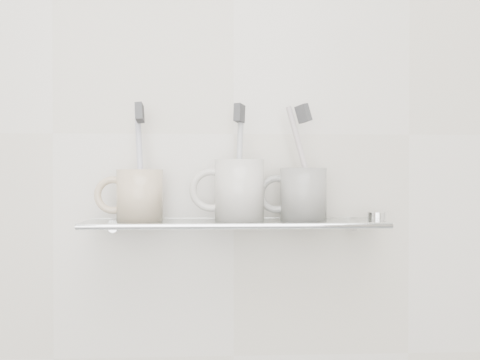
{
  "coord_description": "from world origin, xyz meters",
  "views": [
    {
      "loc": [
        -0.03,
        0.14,
        1.18
      ],
      "look_at": [
        0.01,
        1.04,
        1.17
      ],
      "focal_mm": 40.0,
      "sensor_mm": 36.0,
      "label": 1
    }
  ],
  "objects": [
    {
      "name": "bristles_center",
      "position": [
        0.01,
        1.04,
        1.28
      ],
      "size": [
        0.02,
        0.03,
        0.03
      ],
      "primitive_type": "cube",
      "rotation": [
        -0.12,
        -0.01,
        -0.46
      ],
      "color": "#3B3C3E",
      "rests_on": "toothbrush_center"
    },
    {
      "name": "bracket_left",
      "position": [
        -0.21,
        1.09,
        1.09
      ],
      "size": [
        0.02,
        0.03,
        0.02
      ],
      "primitive_type": "cylinder",
      "rotation": [
        1.57,
        0.0,
        0.0
      ],
      "color": "silver",
      "rests_on": "wall_back"
    },
    {
      "name": "bristles_left",
      "position": [
        -0.16,
        1.04,
        1.28
      ],
      "size": [
        0.02,
        0.03,
        0.04
      ],
      "primitive_type": "cube",
      "rotation": [
        -0.28,
        -0.09,
        -0.03
      ],
      "color": "#3B3C3E",
      "rests_on": "toothbrush_left"
    },
    {
      "name": "bristles_right",
      "position": [
        0.12,
        1.04,
        1.28
      ],
      "size": [
        0.03,
        0.03,
        0.04
      ],
      "primitive_type": "cube",
      "rotation": [
        -0.19,
        -0.2,
        0.7
      ],
      "color": "#3B3C3E",
      "rests_on": "toothbrush_right"
    },
    {
      "name": "mug_right",
      "position": [
        0.12,
        1.04,
        1.14
      ],
      "size": [
        0.08,
        0.08,
        0.09
      ],
      "primitive_type": "cylinder",
      "rotation": [
        0.0,
        0.0,
        -0.07
      ],
      "color": "silver",
      "rests_on": "shelf_glass"
    },
    {
      "name": "mug_right_handle",
      "position": [
        0.07,
        1.04,
        1.14
      ],
      "size": [
        0.07,
        0.01,
        0.07
      ],
      "primitive_type": "torus",
      "rotation": [
        1.57,
        0.0,
        0.0
      ],
      "color": "silver",
      "rests_on": "mug_right"
    },
    {
      "name": "toothbrush_right",
      "position": [
        0.12,
        1.04,
        1.2
      ],
      "size": [
        0.06,
        0.02,
        0.19
      ],
      "primitive_type": "cylinder",
      "rotation": [
        -0.19,
        -0.2,
        0.7
      ],
      "color": "#C3A5A2",
      "rests_on": "mug_right"
    },
    {
      "name": "toothbrush_center",
      "position": [
        0.01,
        1.04,
        1.2
      ],
      "size": [
        0.02,
        0.03,
        0.19
      ],
      "primitive_type": "cylinder",
      "rotation": [
        -0.12,
        -0.01,
        -0.46
      ],
      "color": "#A8A8A8",
      "rests_on": "mug_center"
    },
    {
      "name": "toothbrush_left",
      "position": [
        -0.16,
        1.04,
        1.2
      ],
      "size": [
        0.03,
        0.06,
        0.19
      ],
      "primitive_type": "cylinder",
      "rotation": [
        -0.28,
        -0.09,
        -0.03
      ],
      "color": "#ABA8BE",
      "rests_on": "mug_left"
    },
    {
      "name": "wall_back",
      "position": [
        0.0,
        1.1,
        1.25
      ],
      "size": [
        2.5,
        0.0,
        2.5
      ],
      "primitive_type": "plane",
      "rotation": [
        1.57,
        0.0,
        0.0
      ],
      "color": "beige",
      "rests_on": "ground"
    },
    {
      "name": "shelf_glass",
      "position": [
        0.0,
        1.04,
        1.1
      ],
      "size": [
        0.5,
        0.12,
        0.01
      ],
      "primitive_type": "cube",
      "color": "silver",
      "rests_on": "wall_back"
    },
    {
      "name": "chrome_cap",
      "position": [
        0.24,
        1.04,
        1.11
      ],
      "size": [
        0.03,
        0.03,
        0.01
      ],
      "primitive_type": "cylinder",
      "color": "silver",
      "rests_on": "shelf_glass"
    },
    {
      "name": "mug_center_handle",
      "position": [
        -0.04,
        1.04,
        1.15
      ],
      "size": [
        0.07,
        0.01,
        0.07
      ],
      "primitive_type": "torus",
      "rotation": [
        1.57,
        0.0,
        0.0
      ],
      "color": "silver",
      "rests_on": "mug_center"
    },
    {
      "name": "shelf_rail",
      "position": [
        0.0,
        0.98,
        1.1
      ],
      "size": [
        0.5,
        0.01,
        0.01
      ],
      "primitive_type": "cylinder",
      "rotation": [
        0.0,
        1.57,
        0.0
      ],
      "color": "silver",
      "rests_on": "shelf_glass"
    },
    {
      "name": "bracket_right",
      "position": [
        0.21,
        1.09,
        1.09
      ],
      "size": [
        0.02,
        0.03,
        0.02
      ],
      "primitive_type": "cylinder",
      "rotation": [
        1.57,
        0.0,
        0.0
      ],
      "color": "silver",
      "rests_on": "wall_back"
    },
    {
      "name": "mug_left",
      "position": [
        -0.16,
        1.04,
        1.14
      ],
      "size": [
        0.09,
        0.09,
        0.09
      ],
      "primitive_type": "cylinder",
      "rotation": [
        0.0,
        0.0,
        0.27
      ],
      "color": "beige",
      "rests_on": "shelf_glass"
    },
    {
      "name": "mug_left_handle",
      "position": [
        -0.2,
        1.04,
        1.14
      ],
      "size": [
        0.06,
        0.01,
        0.06
      ],
      "primitive_type": "torus",
      "rotation": [
        1.57,
        0.0,
        0.0
      ],
      "color": "beige",
      "rests_on": "mug_left"
    },
    {
      "name": "mug_center",
      "position": [
        0.01,
        1.04,
        1.15
      ],
      "size": [
        0.1,
        0.1,
        0.1
      ],
      "primitive_type": "cylinder",
      "rotation": [
        0.0,
        0.0,
        0.16
      ],
      "color": "silver",
      "rests_on": "shelf_glass"
    }
  ]
}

